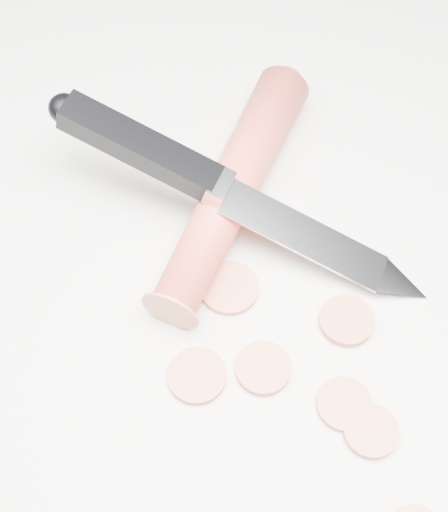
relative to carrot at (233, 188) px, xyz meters
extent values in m
plane|color=silver|center=(0.00, -0.09, -0.02)|extent=(2.40, 2.40, 0.00)
cylinder|color=red|center=(0.00, 0.00, 0.00)|extent=(0.15, 0.18, 0.03)
cylinder|color=#CE6A4A|center=(-0.02, -0.13, -0.02)|extent=(0.04, 0.04, 0.01)
cylinder|color=#CE6A4A|center=(-0.06, -0.12, -0.02)|extent=(0.04, 0.04, 0.01)
cylinder|color=#CE6A4A|center=(0.05, -0.11, -0.02)|extent=(0.04, 0.04, 0.01)
cylinder|color=#CE6A4A|center=(0.04, -0.18, -0.02)|extent=(0.03, 0.03, 0.01)
cylinder|color=#CE6A4A|center=(0.03, -0.16, -0.02)|extent=(0.03, 0.03, 0.01)
cylinder|color=#CE6A4A|center=(-0.02, -0.07, -0.02)|extent=(0.04, 0.04, 0.01)
camera|label=1|loc=(-0.08, -0.27, 0.41)|focal=50.00mm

